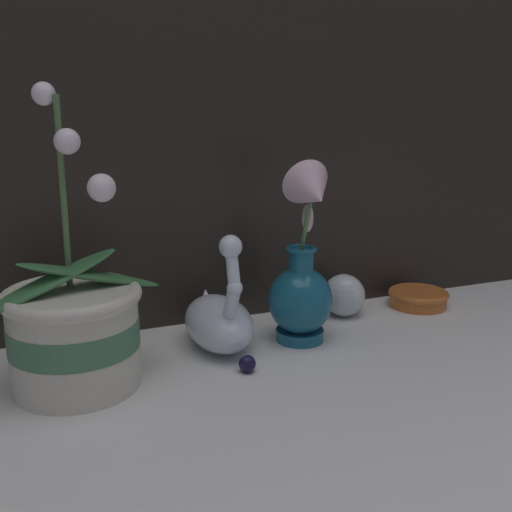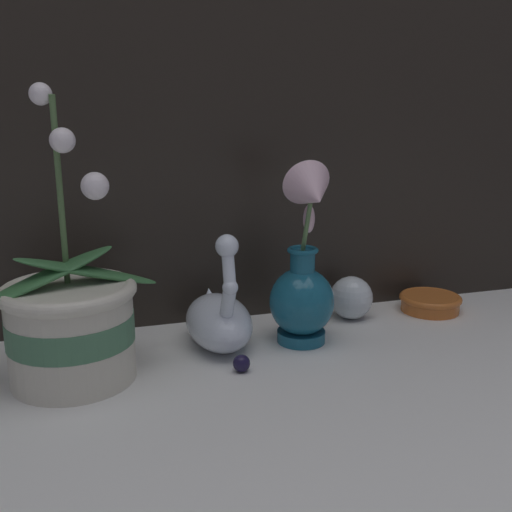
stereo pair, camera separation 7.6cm
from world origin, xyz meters
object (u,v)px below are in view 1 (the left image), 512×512
at_px(swan_figurine, 219,319).
at_px(blue_vase, 303,280).
at_px(glass_sphere, 344,295).
at_px(amber_dish, 418,297).
at_px(orchid_potted_plant, 74,328).

relative_size(swan_figurine, blue_vase, 0.66).
xyz_separation_m(glass_sphere, amber_dish, (0.16, -0.01, -0.02)).
distance_m(orchid_potted_plant, blue_vase, 0.35).
bearing_deg(swan_figurine, glass_sphere, 12.27).
bearing_deg(orchid_potted_plant, blue_vase, 4.64).
height_order(blue_vase, amber_dish, blue_vase).
distance_m(orchid_potted_plant, amber_dish, 0.65).
bearing_deg(swan_figurine, orchid_potted_plant, -165.88).
bearing_deg(orchid_potted_plant, swan_figurine, 14.12).
bearing_deg(blue_vase, glass_sphere, 33.66).
relative_size(orchid_potted_plant, amber_dish, 3.52).
bearing_deg(blue_vase, amber_dish, 15.03).
bearing_deg(glass_sphere, blue_vase, -146.34).
bearing_deg(swan_figurine, amber_dish, 6.74).
relative_size(orchid_potted_plant, glass_sphere, 5.20).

